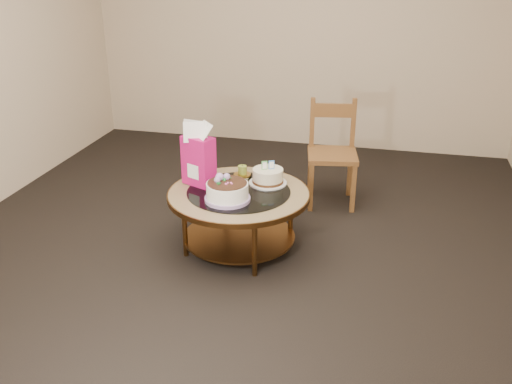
% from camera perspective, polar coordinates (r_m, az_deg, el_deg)
% --- Properties ---
extents(ground, '(5.00, 5.00, 0.00)m').
position_cam_1_polar(ground, '(4.26, -1.67, -5.58)').
color(ground, black).
rests_on(ground, ground).
extents(room_walls, '(4.52, 5.02, 2.61)m').
position_cam_1_polar(room_walls, '(3.76, -1.96, 15.41)').
color(room_walls, '#C7B397').
rests_on(room_walls, ground).
extents(coffee_table, '(1.02, 1.02, 0.46)m').
position_cam_1_polar(coffee_table, '(4.09, -1.73, -0.95)').
color(coffee_table, brown).
rests_on(coffee_table, ground).
extents(decorated_cake, '(0.31, 0.31, 0.18)m').
position_cam_1_polar(decorated_cake, '(3.89, -2.90, -0.03)').
color(decorated_cake, '#A987C0').
rests_on(decorated_cake, coffee_table).
extents(cream_cake, '(0.28, 0.28, 0.18)m').
position_cam_1_polar(cream_cake, '(4.17, 1.19, 1.56)').
color(cream_cake, white).
rests_on(cream_cake, coffee_table).
extents(gift_bag, '(0.26, 0.23, 0.47)m').
position_cam_1_polar(gift_bag, '(4.12, -5.79, 3.77)').
color(gift_bag, '#D2137A').
rests_on(gift_bag, coffee_table).
extents(pillar_candle, '(0.13, 0.13, 0.10)m').
position_cam_1_polar(pillar_candle, '(4.30, -1.37, 1.93)').
color(pillar_candle, '#DCC05A').
rests_on(pillar_candle, coffee_table).
extents(dining_chair, '(0.47, 0.47, 0.88)m').
position_cam_1_polar(dining_chair, '(4.89, 7.62, 3.94)').
color(dining_chair, brown).
rests_on(dining_chair, ground).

